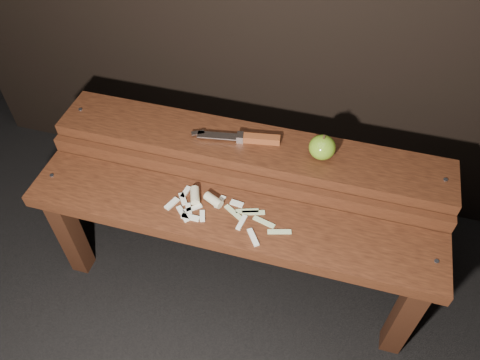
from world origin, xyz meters
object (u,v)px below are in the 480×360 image
(bench_rear_tier, at_px, (249,163))
(apple, at_px, (322,147))
(bench_front_tier, at_px, (229,232))
(knife, at_px, (250,138))

(bench_rear_tier, bearing_deg, apple, 1.17)
(bench_front_tier, bearing_deg, knife, 90.30)
(bench_rear_tier, bearing_deg, bench_front_tier, -90.00)
(apple, bearing_deg, bench_front_tier, -132.59)
(apple, xyz_separation_m, knife, (-0.21, 0.01, -0.02))
(bench_front_tier, bearing_deg, bench_rear_tier, 90.00)
(bench_front_tier, distance_m, knife, 0.29)
(bench_front_tier, relative_size, knife, 4.47)
(bench_front_tier, xyz_separation_m, bench_rear_tier, (0.00, 0.23, 0.06))
(bench_front_tier, height_order, apple, apple)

